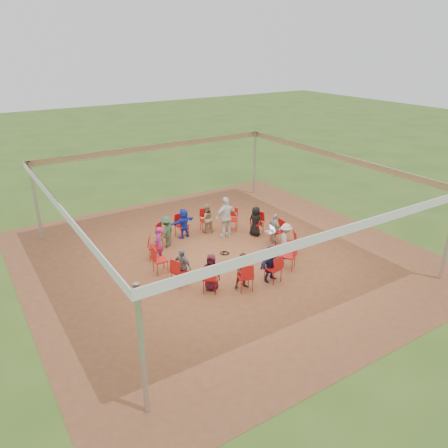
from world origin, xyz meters
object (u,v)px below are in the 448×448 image
chair_0 (277,231)px  chair_7 (160,260)px  person_seated_1 (255,221)px  person_seated_6 (182,266)px  chair_12 (288,256)px  person_seated_3 (184,223)px  chair_9 (211,278)px  chair_6 (155,247)px  chair_5 (164,235)px  standing_person (226,217)px  chair_2 (232,220)px  person_seated_9 (270,263)px  person_seated_7 (211,272)px  person_seated_8 (244,271)px  cable_coil (225,253)px  chair_11 (273,269)px  person_seated_5 (159,243)px  chair_13 (289,243)px  chair_3 (206,220)px  person_seated_4 (167,232)px  person_seated_10 (286,239)px  chair_1 (257,223)px  chair_10 (245,277)px  chair_4 (182,226)px  person_seated_0 (275,229)px  person_seated_2 (207,218)px

chair_0 → chair_7: (-4.63, 0.24, 0.00)m
person_seated_1 → person_seated_6: (-4.05, -1.70, 0.00)m
chair_12 → person_seated_3: 4.40m
chair_9 → chair_6: bearing=141.4°
chair_5 → chair_7: size_ratio=1.00×
person_seated_1 → standing_person: 1.16m
chair_12 → person_seated_6: bearing=127.4°
chair_2 → person_seated_9: 4.07m
chair_6 → person_seated_7: bearing=40.5°
person_seated_3 → person_seated_6: same height
person_seated_8 → person_seated_9: (0.98, -0.05, 0.00)m
person_seated_9 → cable_coil: 2.38m
chair_11 → person_seated_5: (-2.33, 3.34, 0.14)m
chair_11 → chair_5: bearing=102.9°
chair_13 → person_seated_7: bearing=127.4°
person_seated_5 → chair_13: bearing=90.0°
chair_7 → person_seated_3: bearing=139.5°
chair_3 → person_seated_5: person_seated_5 is taller
chair_2 → chair_3: bearing=12.9°
chair_2 → person_seated_4: bearing=40.5°
person_seated_3 → chair_9: bearing=63.6°
chair_0 → chair_12: (-0.96, -1.77, 0.00)m
person_seated_1 → chair_11: bearing=129.8°
chair_11 → person_seated_10: 1.97m
chair_5 → person_seated_9: size_ratio=0.77×
standing_person → chair_2: bearing=-139.3°
chair_11 → chair_13: (1.63, 1.17, 0.00)m
chair_1 → chair_3: bearing=25.7°
person_seated_1 → person_seated_6: 4.40m
chair_13 → person_seated_5: 4.52m
chair_10 → person_seated_6: size_ratio=0.77×
chair_0 → person_seated_8: 3.53m
chair_4 → chair_12: (1.75, -4.17, 0.00)m
chair_7 → person_seated_9: bearing=52.6°
chair_4 → cable_coil: size_ratio=2.54×
person_seated_6 → chair_11: bearing=36.7°
person_seated_8 → person_seated_0: bearing=51.4°
chair_9 → person_seated_9: 1.97m
person_seated_10 → person_seated_7: bearing=128.6°
chair_5 → person_seated_3: size_ratio=0.77×
chair_7 → chair_11: 3.62m
person_seated_3 → person_seated_9: bearing=90.0°
person_seated_4 → cable_coil: bearing=95.9°
person_seated_4 → person_seated_5: bearing=12.9°
person_seated_0 → standing_person: 1.88m
person_seated_0 → person_seated_10: size_ratio=1.00×
chair_0 → chair_13: same height
person_seated_3 → standing_person: standing_person is taller
person_seated_0 → chair_11: bearing=143.3°
person_seated_2 → person_seated_4: (-1.88, -0.33, 0.00)m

